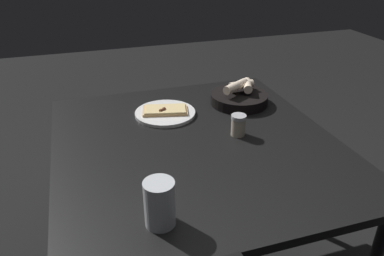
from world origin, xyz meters
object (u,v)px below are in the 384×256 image
object	(u,v)px
dining_table	(196,155)
pepper_shaker	(238,126)
pizza_plate	(165,112)
bread_basket	(239,97)
beer_glass	(160,206)

from	to	relation	value
dining_table	pepper_shaker	xyz separation A→B (m)	(-0.00, -0.17, 0.10)
pizza_plate	bread_basket	bearing A→B (deg)	-87.35
dining_table	pepper_shaker	bearing A→B (deg)	-90.55
bread_basket	beer_glass	world-z (taller)	beer_glass
dining_table	pizza_plate	size ratio (longest dim) A/B	4.29
pizza_plate	pepper_shaker	xyz separation A→B (m)	(-0.26, -0.22, 0.03)
bread_basket	pepper_shaker	xyz separation A→B (m)	(-0.27, 0.13, 0.01)
pizza_plate	bread_basket	world-z (taller)	bread_basket
dining_table	beer_glass	xyz separation A→B (m)	(-0.39, 0.23, 0.12)
dining_table	pizza_plate	xyz separation A→B (m)	(0.26, 0.05, 0.07)
dining_table	pepper_shaker	distance (m)	0.19
pepper_shaker	dining_table	bearing A→B (deg)	89.45
beer_glass	pizza_plate	bearing A→B (deg)	-15.05
dining_table	pizza_plate	distance (m)	0.27
bread_basket	beer_glass	size ratio (longest dim) A/B	1.94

